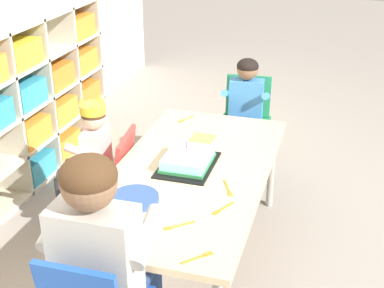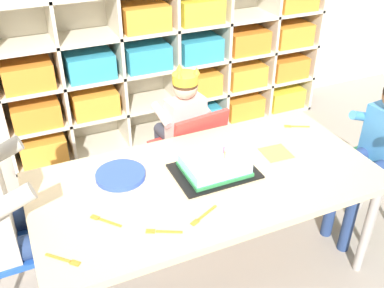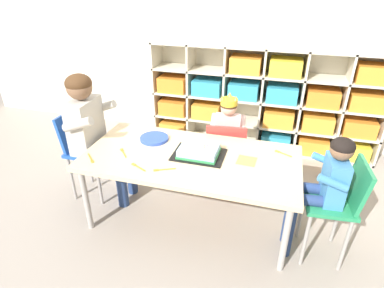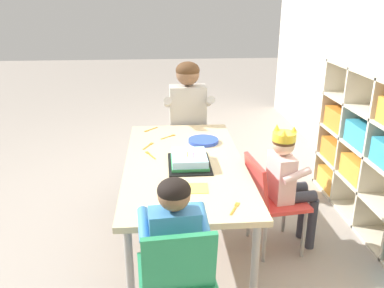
% 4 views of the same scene
% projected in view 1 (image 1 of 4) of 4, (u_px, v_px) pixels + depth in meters
% --- Properties ---
extents(ground, '(16.00, 16.00, 0.00)m').
position_uv_depth(ground, '(190.00, 261.00, 2.89)').
color(ground, gray).
extents(storage_cubby_shelf, '(2.30, 0.31, 1.07)m').
position_uv_depth(storage_cubby_shelf, '(7.00, 118.00, 3.39)').
color(storage_cubby_shelf, beige).
rests_on(storage_cubby_shelf, ground).
extents(activity_table, '(1.50, 0.75, 0.55)m').
position_uv_depth(activity_table, '(190.00, 178.00, 2.67)').
color(activity_table, '#D1B789').
rests_on(activity_table, ground).
extents(classroom_chair_blue, '(0.39, 0.38, 0.62)m').
position_uv_depth(classroom_chair_blue, '(109.00, 174.00, 3.01)').
color(classroom_chair_blue, red).
rests_on(classroom_chair_blue, ground).
extents(child_with_crown, '(0.31, 0.32, 0.82)m').
position_uv_depth(child_with_crown, '(89.00, 151.00, 2.96)').
color(child_with_crown, beige).
rests_on(child_with_crown, ground).
extents(adult_helper_seated, '(0.44, 0.41, 1.05)m').
position_uv_depth(adult_helper_seated, '(103.00, 248.00, 1.93)').
color(adult_helper_seated, '#B2ADA3').
rests_on(adult_helper_seated, ground).
extents(classroom_chair_guest_side, '(0.34, 0.34, 0.71)m').
position_uv_depth(classroom_chair_guest_side, '(246.00, 120.00, 3.52)').
color(classroom_chair_guest_side, '#238451').
rests_on(classroom_chair_guest_side, ground).
extents(guest_at_table_side, '(0.31, 0.31, 0.87)m').
position_uv_depth(guest_at_table_side, '(245.00, 108.00, 3.38)').
color(guest_at_table_side, '#3D7FBC').
rests_on(guest_at_table_side, ground).
extents(birthday_cake_on_tray, '(0.36, 0.26, 0.10)m').
position_uv_depth(birthday_cake_on_tray, '(188.00, 160.00, 2.69)').
color(birthday_cake_on_tray, black).
rests_on(birthday_cake_on_tray, activity_table).
extents(paper_plate_stack, '(0.22, 0.22, 0.02)m').
position_uv_depth(paper_plate_stack, '(135.00, 198.00, 2.40)').
color(paper_plate_stack, blue).
rests_on(paper_plate_stack, activity_table).
extents(paper_napkin_square, '(0.13, 0.13, 0.00)m').
position_uv_depth(paper_napkin_square, '(203.00, 138.00, 3.00)').
color(paper_napkin_square, '#F4DB4C').
rests_on(paper_napkin_square, activity_table).
extents(fork_by_napkin, '(0.11, 0.11, 0.00)m').
position_uv_depth(fork_by_napkin, '(199.00, 257.00, 2.03)').
color(fork_by_napkin, orange).
rests_on(fork_by_napkin, activity_table).
extents(fork_near_child_seat, '(0.13, 0.07, 0.00)m').
position_uv_depth(fork_near_child_seat, '(222.00, 209.00, 2.34)').
color(fork_near_child_seat, orange).
rests_on(fork_near_child_seat, activity_table).
extents(fork_beside_plate_stack, '(0.10, 0.11, 0.00)m').
position_uv_depth(fork_beside_plate_stack, '(177.00, 226.00, 2.22)').
color(fork_beside_plate_stack, orange).
rests_on(fork_beside_plate_stack, activity_table).
extents(fork_scattered_mid_table, '(0.14, 0.08, 0.00)m').
position_uv_depth(fork_scattered_mid_table, '(228.00, 189.00, 2.49)').
color(fork_scattered_mid_table, orange).
rests_on(fork_scattered_mid_table, activity_table).
extents(fork_near_cake_tray, '(0.12, 0.07, 0.00)m').
position_uv_depth(fork_near_cake_tray, '(185.00, 119.00, 3.24)').
color(fork_near_cake_tray, orange).
rests_on(fork_near_cake_tray, activity_table).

